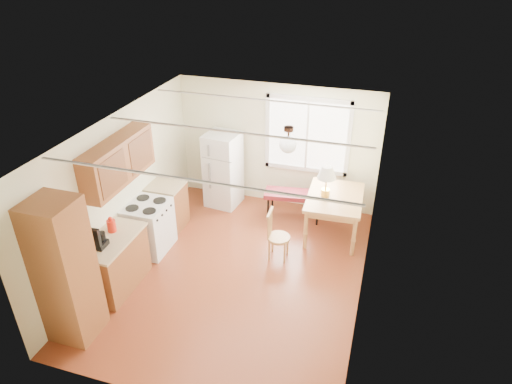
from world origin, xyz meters
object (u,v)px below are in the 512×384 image
at_px(refrigerator, 223,170).
at_px(dining_table, 335,201).
at_px(bench, 295,195).
at_px(chair, 274,232).

xyz_separation_m(refrigerator, dining_table, (2.32, -0.48, -0.06)).
height_order(refrigerator, dining_table, refrigerator).
xyz_separation_m(refrigerator, bench, (1.51, -0.10, -0.29)).
relative_size(refrigerator, dining_table, 1.15).
xyz_separation_m(refrigerator, chair, (1.47, -1.47, -0.26)).
xyz_separation_m(bench, chair, (-0.04, -1.37, 0.03)).
distance_m(bench, dining_table, 0.93).
height_order(refrigerator, bench, refrigerator).
xyz_separation_m(dining_table, chair, (-0.86, -0.99, -0.20)).
height_order(bench, dining_table, dining_table).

